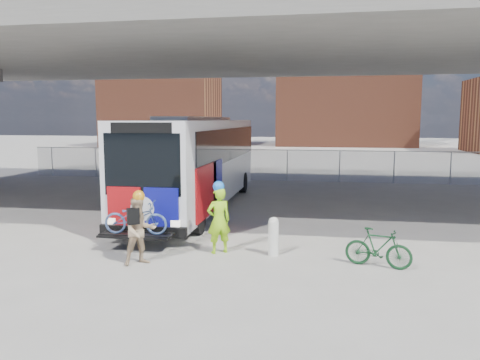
% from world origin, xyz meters
% --- Properties ---
extents(ground, '(160.00, 160.00, 0.00)m').
position_xyz_m(ground, '(0.00, 0.00, 0.00)').
color(ground, '#9E9991').
rests_on(ground, ground).
extents(bus, '(2.67, 12.90, 3.69)m').
position_xyz_m(bus, '(-2.00, 3.10, 2.11)').
color(bus, silver).
rests_on(bus, ground).
extents(overpass, '(40.00, 16.00, 7.95)m').
position_xyz_m(overpass, '(0.00, 4.00, 6.54)').
color(overpass, '#605E59').
rests_on(overpass, ground).
extents(chainlink_fence, '(30.00, 0.06, 30.00)m').
position_xyz_m(chainlink_fence, '(0.00, 12.00, 1.42)').
color(chainlink_fence, gray).
rests_on(chainlink_fence, ground).
extents(brick_buildings, '(54.00, 22.00, 12.00)m').
position_xyz_m(brick_buildings, '(1.23, 48.23, 5.42)').
color(brick_buildings, brown).
rests_on(brick_buildings, ground).
extents(smokestack, '(2.20, 2.20, 25.00)m').
position_xyz_m(smokestack, '(14.00, 55.00, 12.50)').
color(smokestack, brown).
rests_on(smokestack, ground).
extents(bollard, '(0.27, 0.27, 1.04)m').
position_xyz_m(bollard, '(1.73, -3.22, 0.56)').
color(bollard, silver).
rests_on(bollard, ground).
extents(cyclist_hivis, '(0.78, 0.70, 1.97)m').
position_xyz_m(cyclist_hivis, '(0.25, -3.22, 0.95)').
color(cyclist_hivis, '#9DE618').
rests_on(cyclist_hivis, ground).
extents(cyclist_tan, '(1.05, 1.02, 1.87)m').
position_xyz_m(cyclist_tan, '(-1.46, -4.54, 0.88)').
color(cyclist_tan, tan).
rests_on(cyclist_tan, ground).
extents(bike_parked, '(1.67, 0.90, 0.97)m').
position_xyz_m(bike_parked, '(4.35, -3.77, 0.48)').
color(bike_parked, '#123B1D').
rests_on(bike_parked, ground).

